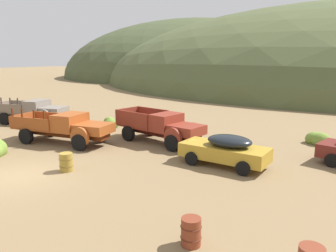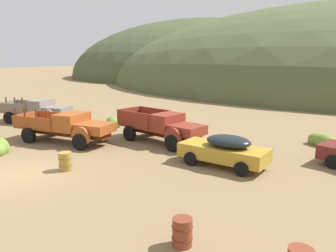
{
  "view_description": "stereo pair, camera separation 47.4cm",
  "coord_description": "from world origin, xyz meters",
  "px_view_note": "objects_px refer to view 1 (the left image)",
  "views": [
    {
      "loc": [
        12.35,
        -9.43,
        5.22
      ],
      "look_at": [
        4.36,
        6.28,
        1.55
      ],
      "focal_mm": 35.0,
      "sensor_mm": 36.0,
      "label": 1
    },
    {
      "loc": [
        12.77,
        -9.21,
        5.22
      ],
      "look_at": [
        4.36,
        6.28,
        1.55
      ],
      "focal_mm": 35.0,
      "sensor_mm": 36.0,
      "label": 2
    }
  ],
  "objects_px": {
    "oil_drum_spare": "(191,232)",
    "car_mustard": "(222,149)",
    "truck_oxide_orange": "(69,128)",
    "oil_drum_foreground": "(66,162)",
    "truck_primer_gray": "(36,111)",
    "truck_rust_red": "(165,127)"
  },
  "relations": [
    {
      "from": "oil_drum_spare",
      "to": "car_mustard",
      "type": "bearing_deg",
      "value": 101.26
    },
    {
      "from": "truck_oxide_orange",
      "to": "oil_drum_spare",
      "type": "distance_m",
      "value": 13.17
    },
    {
      "from": "oil_drum_spare",
      "to": "oil_drum_foreground",
      "type": "bearing_deg",
      "value": 158.02
    },
    {
      "from": "truck_primer_gray",
      "to": "truck_oxide_orange",
      "type": "height_order",
      "value": "same"
    },
    {
      "from": "truck_rust_red",
      "to": "truck_oxide_orange",
      "type": "bearing_deg",
      "value": -138.78
    },
    {
      "from": "oil_drum_spare",
      "to": "truck_primer_gray",
      "type": "bearing_deg",
      "value": 149.52
    },
    {
      "from": "truck_primer_gray",
      "to": "oil_drum_foreground",
      "type": "relative_size",
      "value": 6.99
    },
    {
      "from": "truck_primer_gray",
      "to": "oil_drum_spare",
      "type": "height_order",
      "value": "truck_primer_gray"
    },
    {
      "from": "truck_oxide_orange",
      "to": "car_mustard",
      "type": "relative_size",
      "value": 1.42
    },
    {
      "from": "truck_rust_red",
      "to": "oil_drum_foreground",
      "type": "relative_size",
      "value": 7.21
    },
    {
      "from": "oil_drum_foreground",
      "to": "oil_drum_spare",
      "type": "distance_m",
      "value": 8.27
    },
    {
      "from": "truck_primer_gray",
      "to": "oil_drum_foreground",
      "type": "xyz_separation_m",
      "value": [
        10.45,
        -7.57,
        -0.56
      ]
    },
    {
      "from": "oil_drum_foreground",
      "to": "oil_drum_spare",
      "type": "height_order",
      "value": "oil_drum_foreground"
    },
    {
      "from": "truck_rust_red",
      "to": "oil_drum_spare",
      "type": "bearing_deg",
      "value": -44.81
    },
    {
      "from": "truck_rust_red",
      "to": "oil_drum_foreground",
      "type": "xyz_separation_m",
      "value": [
        -1.76,
        -6.61,
        -0.58
      ]
    },
    {
      "from": "car_mustard",
      "to": "oil_drum_foreground",
      "type": "relative_size",
      "value": 5.4
    },
    {
      "from": "truck_primer_gray",
      "to": "truck_rust_red",
      "type": "relative_size",
      "value": 0.97
    },
    {
      "from": "car_mustard",
      "to": "truck_oxide_orange",
      "type": "bearing_deg",
      "value": 8.61
    },
    {
      "from": "truck_primer_gray",
      "to": "oil_drum_foreground",
      "type": "bearing_deg",
      "value": -48.35
    },
    {
      "from": "truck_oxide_orange",
      "to": "oil_drum_foreground",
      "type": "xyz_separation_m",
      "value": [
        3.47,
        -3.9,
        -0.57
      ]
    },
    {
      "from": "truck_primer_gray",
      "to": "truck_oxide_orange",
      "type": "distance_m",
      "value": 7.88
    },
    {
      "from": "car_mustard",
      "to": "oil_drum_foreground",
      "type": "xyz_separation_m",
      "value": [
        -6.21,
        -4.19,
        -0.38
      ]
    }
  ]
}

